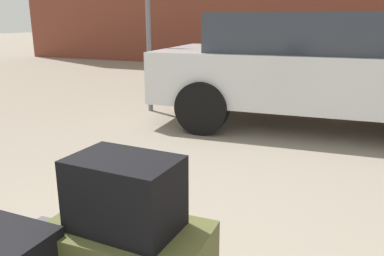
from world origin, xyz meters
name	(u,v)px	position (x,y,z in m)	size (l,w,h in m)	color
duffel_bag_black_topmost_pile	(125,194)	(0.22, 0.07, 0.77)	(0.37, 0.25, 0.26)	black
parked_car	(326,67)	(0.57, 4.22, 0.76)	(4.39, 2.11, 1.42)	silver
no_parking_sign	(148,9)	(-1.90, 4.14, 1.49)	(0.50, 0.07, 2.40)	slate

